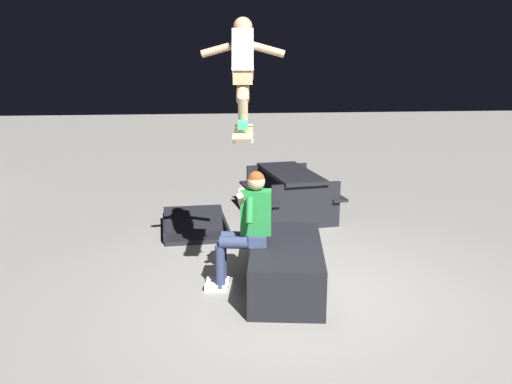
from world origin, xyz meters
The scene contains 7 objects.
ground_plane centered at (0.00, 0.00, 0.00)m, with size 40.00×40.00×0.00m, color gray.
ledge_box_main centered at (0.21, 0.08, 0.27)m, with size 1.69×0.79×0.54m, color black.
person_sitting_on_ledge centered at (0.28, 0.53, 0.77)m, with size 0.60×0.78×1.37m.
skateboard centered at (0.21, 0.57, 1.80)m, with size 1.03×0.30×0.13m.
skater_airborne centered at (0.26, 0.56, 2.49)m, with size 0.63×0.89×1.12m.
kicker_ramp centered at (2.44, 1.13, 0.06)m, with size 1.28×1.03×0.34m.
picnic_table_back centered at (3.18, -0.45, 0.50)m, with size 1.88×1.58×0.75m.
Camera 1 is at (-5.65, 1.03, 2.60)m, focal length 38.97 mm.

